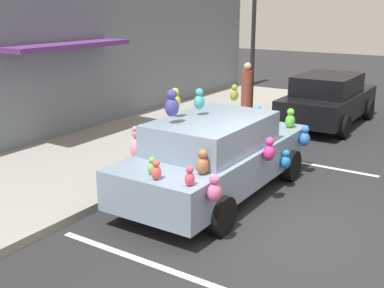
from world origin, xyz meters
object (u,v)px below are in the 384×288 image
Objects in this scene: plush_covered_car at (217,154)px; parked_sedan_behind at (328,99)px; teddy_bear_on_sidewalk at (138,144)px; street_lamp_post at (253,36)px; pedestrian_near_shopfront at (247,94)px.

plush_covered_car reaches higher than parked_sedan_behind.
parked_sedan_behind is 6.58m from teddy_bear_on_sidewalk.
plush_covered_car is at bearing -160.31° from street_lamp_post.
street_lamp_post is (5.26, 1.88, 1.86)m from plush_covered_car.
plush_covered_car is 2.43m from teddy_bear_on_sidewalk.
parked_sedan_behind is 1.06× the size of street_lamp_post.
teddy_bear_on_sidewalk is 0.19× the size of street_lamp_post.
plush_covered_car is at bearing -102.62° from teddy_bear_on_sidewalk.
teddy_bear_on_sidewalk is (-6.14, 2.36, -0.27)m from parked_sedan_behind.
plush_covered_car is 5.89m from street_lamp_post.
pedestrian_near_shopfront is at bearing 20.97° from plush_covered_car.
plush_covered_car is at bearing 179.99° from parked_sedan_behind.
street_lamp_post is at bearing -30.15° from pedestrian_near_shopfront.
teddy_bear_on_sidewalk is at bearing 77.38° from plush_covered_car.
teddy_bear_on_sidewalk is 4.63m from pedestrian_near_shopfront.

